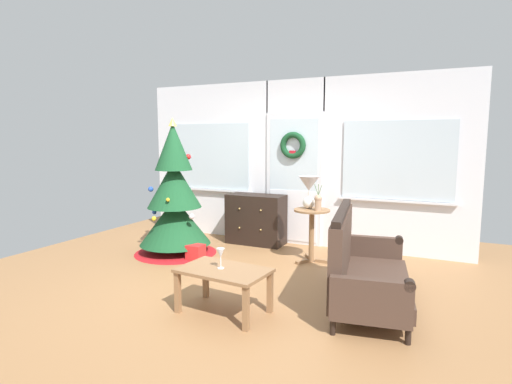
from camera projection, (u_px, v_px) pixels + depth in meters
ground_plane at (232, 284)px, 4.65m from camera, size 6.76×6.76×0.00m
back_wall_with_door at (295, 162)px, 6.36m from camera, size 5.20×0.19×2.55m
christmas_tree at (175, 204)px, 5.85m from camera, size 1.18×1.18×1.94m
dresser_cabinet at (256, 219)px, 6.43m from camera, size 0.90×0.45×0.78m
settee_sofa at (360, 267)px, 4.06m from camera, size 0.93×1.69×0.96m
side_table at (312, 225)px, 5.47m from camera, size 0.50×0.48×0.71m
table_lamp at (309, 188)px, 5.47m from camera, size 0.28×0.28×0.44m
flower_vase at (318, 202)px, 5.33m from camera, size 0.11×0.10×0.35m
coffee_table at (224, 276)px, 3.86m from camera, size 0.88×0.59×0.43m
wine_glass at (221, 254)px, 3.85m from camera, size 0.08×0.08×0.20m
gift_box at (196, 253)px, 5.56m from camera, size 0.22×0.20×0.22m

